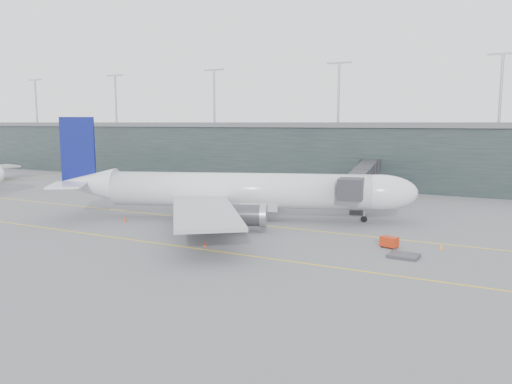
% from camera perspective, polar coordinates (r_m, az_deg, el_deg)
% --- Properties ---
extents(ground, '(320.00, 320.00, 0.00)m').
position_cam_1_polar(ground, '(82.70, -4.53, -2.64)').
color(ground, '#57575C').
rests_on(ground, ground).
extents(taxiline_a, '(160.00, 0.25, 0.02)m').
position_cam_1_polar(taxiline_a, '(79.38, -6.04, -3.10)').
color(taxiline_a, yellow).
rests_on(taxiline_a, ground).
extents(taxiline_b, '(160.00, 0.25, 0.02)m').
position_cam_1_polar(taxiline_b, '(66.87, -13.58, -5.38)').
color(taxiline_b, yellow).
rests_on(taxiline_b, ground).
extents(taxiline_lead_main, '(0.25, 60.00, 0.02)m').
position_cam_1_polar(taxiline_lead_main, '(98.00, 4.12, -0.97)').
color(taxiline_lead_main, yellow).
rests_on(taxiline_lead_main, ground).
extents(taxiline_lead_adj, '(0.25, 60.00, 0.02)m').
position_cam_1_polar(taxiline_lead_adj, '(148.45, -25.62, 1.31)').
color(taxiline_lead_adj, yellow).
rests_on(taxiline_lead_adj, ground).
extents(terminal, '(240.00, 36.00, 29.00)m').
position_cam_1_polar(terminal, '(134.36, 8.55, 4.65)').
color(terminal, black).
rests_on(terminal, ground).
extents(main_aircraft, '(55.32, 51.06, 16.06)m').
position_cam_1_polar(main_aircraft, '(78.18, -2.19, 0.11)').
color(main_aircraft, silver).
rests_on(main_aircraft, ground).
extents(jet_bridge, '(11.85, 47.04, 7.20)m').
position_cam_1_polar(jet_bridge, '(98.48, 12.97, 2.05)').
color(jet_bridge, '#28282D').
rests_on(jet_bridge, ground).
extents(gse_cart, '(2.31, 1.84, 1.37)m').
position_cam_1_polar(gse_cart, '(63.21, 14.99, -5.50)').
color(gse_cart, '#A5260B').
rests_on(gse_cart, ground).
extents(baggage_dolly, '(3.44, 2.82, 0.33)m').
position_cam_1_polar(baggage_dolly, '(59.43, 16.53, -6.98)').
color(baggage_dolly, '#333338').
rests_on(baggage_dolly, ground).
extents(uld_a, '(2.28, 2.09, 1.67)m').
position_cam_1_polar(uld_a, '(93.49, -3.29, -0.85)').
color(uld_a, '#3A3A3F').
rests_on(uld_a, ground).
extents(uld_b, '(2.34, 1.96, 1.96)m').
position_cam_1_polar(uld_b, '(92.81, -1.39, -0.81)').
color(uld_b, '#3A3A3F').
rests_on(uld_b, ground).
extents(uld_c, '(2.24, 1.95, 1.75)m').
position_cam_1_polar(uld_c, '(92.11, -0.87, -0.95)').
color(uld_c, '#3A3A3F').
rests_on(uld_c, ground).
extents(cone_nose, '(0.45, 0.45, 0.71)m').
position_cam_1_polar(cone_nose, '(64.36, 20.39, -5.87)').
color(cone_nose, orange).
rests_on(cone_nose, ground).
extents(cone_wing_stbd, '(0.39, 0.39, 0.62)m').
position_cam_1_polar(cone_wing_stbd, '(62.14, -5.86, -5.93)').
color(cone_wing_stbd, '#EF350D').
rests_on(cone_wing_stbd, ground).
extents(cone_wing_port, '(0.40, 0.40, 0.63)m').
position_cam_1_polar(cone_wing_port, '(89.22, 4.55, -1.66)').
color(cone_wing_port, orange).
rests_on(cone_wing_port, ground).
extents(cone_tail, '(0.47, 0.47, 0.75)m').
position_cam_1_polar(cone_tail, '(79.26, -14.79, -3.07)').
color(cone_tail, '#EC430D').
rests_on(cone_tail, ground).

